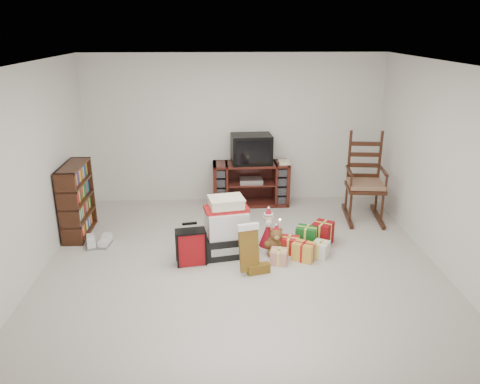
% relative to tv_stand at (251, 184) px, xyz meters
% --- Properties ---
extents(room, '(5.01, 5.01, 2.51)m').
position_rel_tv_stand_xyz_m(room, '(-0.27, -2.24, 0.88)').
color(room, beige).
rests_on(room, ground).
extents(tv_stand, '(1.28, 0.48, 0.73)m').
position_rel_tv_stand_xyz_m(tv_stand, '(0.00, 0.00, 0.00)').
color(tv_stand, '#431713').
rests_on(tv_stand, floor).
extents(bookshelf, '(0.29, 0.86, 1.05)m').
position_rel_tv_stand_xyz_m(bookshelf, '(-2.60, -1.10, 0.14)').
color(bookshelf, '#35190E').
rests_on(bookshelf, floor).
extents(rocking_chair, '(0.67, 0.99, 1.42)m').
position_rel_tv_stand_xyz_m(rocking_chair, '(1.74, -0.64, 0.12)').
color(rocking_chair, '#35190E').
rests_on(rocking_chair, floor).
extents(gift_pile, '(0.70, 0.57, 0.79)m').
position_rel_tv_stand_xyz_m(gift_pile, '(-0.45, -1.85, -0.02)').
color(gift_pile, black).
rests_on(gift_pile, floor).
extents(red_suitcase, '(0.38, 0.25, 0.55)m').
position_rel_tv_stand_xyz_m(red_suitcase, '(-0.91, -2.11, -0.13)').
color(red_suitcase, maroon).
rests_on(red_suitcase, floor).
extents(stocking, '(0.33, 0.21, 0.66)m').
position_rel_tv_stand_xyz_m(stocking, '(-0.18, -2.38, -0.04)').
color(stocking, '#0E7F12').
rests_on(stocking, floor).
extents(teddy_bear, '(0.25, 0.22, 0.37)m').
position_rel_tv_stand_xyz_m(teddy_bear, '(0.21, -1.86, -0.20)').
color(teddy_bear, brown).
rests_on(teddy_bear, floor).
extents(santa_figurine, '(0.29, 0.28, 0.60)m').
position_rel_tv_stand_xyz_m(santa_figurine, '(0.12, -1.70, -0.14)').
color(santa_figurine, maroon).
rests_on(santa_figurine, floor).
extents(mrs_claus_figurine, '(0.30, 0.28, 0.61)m').
position_rel_tv_stand_xyz_m(mrs_claus_figurine, '(-0.52, -1.21, -0.13)').
color(mrs_claus_figurine, maroon).
rests_on(mrs_claus_figurine, floor).
extents(sneaker_pair, '(0.37, 0.31, 0.10)m').
position_rel_tv_stand_xyz_m(sneaker_pair, '(-2.23, -1.53, -0.31)').
color(sneaker_pair, silver).
rests_on(sneaker_pair, floor).
extents(gift_cluster, '(0.72, 1.00, 0.25)m').
position_rel_tv_stand_xyz_m(gift_cluster, '(0.59, -1.89, -0.24)').
color(gift_cluster, '#AE1316').
rests_on(gift_cluster, floor).
extents(crt_television, '(0.69, 0.52, 0.48)m').
position_rel_tv_stand_xyz_m(crt_television, '(0.01, 0.01, 0.60)').
color(crt_television, black).
rests_on(crt_television, tv_stand).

